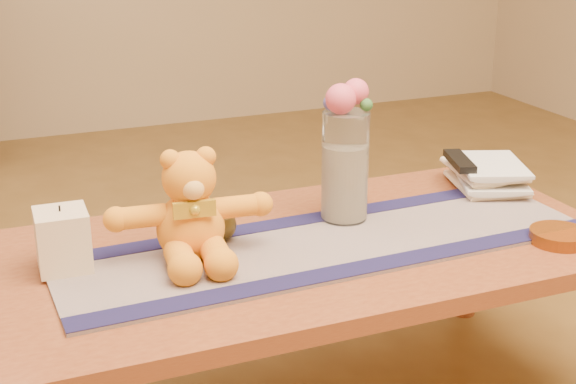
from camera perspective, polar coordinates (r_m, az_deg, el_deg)
name	(u,v)px	position (r m, az deg, el deg)	size (l,w,h in m)	color
coffee_table_top	(309,252)	(1.83, 1.45, -4.20)	(1.40, 0.70, 0.04)	brown
table_leg_bl	(11,334)	(2.07, -18.78, -9.41)	(0.07, 0.07, 0.41)	brown
table_leg_br	(468,250)	(2.45, 12.47, -4.01)	(0.07, 0.07, 0.41)	brown
persian_runner	(328,244)	(1.81, 2.80, -3.68)	(1.20, 0.35, 0.01)	#1A214A
runner_border_near	(359,268)	(1.70, 5.00, -5.31)	(1.20, 0.06, 0.00)	#16133B
runner_border_far	(301,220)	(1.93, 0.88, -1.97)	(1.20, 0.06, 0.00)	#16133B
teddy_bear	(190,206)	(1.72, -6.88, -0.95)	(0.33, 0.27, 0.22)	orange
pillar_candle	(63,240)	(1.73, -15.48, -3.24)	(0.10, 0.10, 0.13)	beige
candle_wick	(60,208)	(1.71, -15.69, -1.11)	(0.00, 0.00, 0.01)	black
glass_vase	(345,166)	(1.91, 4.01, 1.81)	(0.11, 0.11, 0.26)	silver
potpourri_fill	(345,182)	(1.92, 3.98, 0.70)	(0.09, 0.09, 0.18)	beige
rose_left	(341,99)	(1.85, 3.71, 6.52)	(0.07, 0.07, 0.07)	#DF4E68
rose_right	(356,91)	(1.88, 4.76, 7.02)	(0.06, 0.06, 0.06)	#DF4E68
blue_flower_back	(344,96)	(1.90, 3.93, 6.68)	(0.04, 0.04, 0.04)	#4C4AA1
blue_flower_side	(331,103)	(1.87, 3.02, 6.24)	(0.04, 0.04, 0.04)	#4C4AA1
leaf_sprig	(366,105)	(1.87, 5.50, 6.09)	(0.03, 0.03, 0.03)	#33662D
bronze_ball	(221,225)	(1.82, -4.70, -2.32)	(0.07, 0.07, 0.07)	#453817
book_bottom	(456,187)	(2.19, 11.70, 0.36)	(0.17, 0.22, 0.02)	#F9E3C0
book_lower	(459,180)	(2.19, 11.89, 0.80)	(0.16, 0.22, 0.02)	#F9E3C0
book_upper	(455,173)	(2.18, 11.60, 1.33)	(0.17, 0.22, 0.02)	#F9E3C0
book_top	(460,166)	(2.18, 11.92, 1.76)	(0.16, 0.22, 0.02)	#F9E3C0
tv_remote	(460,161)	(2.16, 11.91, 2.14)	(0.04, 0.16, 0.02)	black
amber_dish	(559,236)	(1.93, 18.42, -2.96)	(0.13, 0.13, 0.03)	#BF5914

